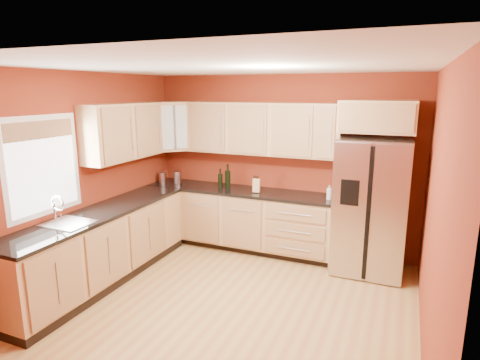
# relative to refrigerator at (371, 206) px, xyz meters

# --- Properties ---
(floor) EXTENTS (4.00, 4.00, 0.00)m
(floor) POSITION_rel_refrigerator_xyz_m (-1.35, -1.62, -0.89)
(floor) COLOR #B07E44
(floor) RESTS_ON ground
(ceiling) EXTENTS (4.00, 4.00, 0.00)m
(ceiling) POSITION_rel_refrigerator_xyz_m (-1.35, -1.62, 1.71)
(ceiling) COLOR silver
(ceiling) RESTS_ON wall_back
(wall_back) EXTENTS (4.00, 0.04, 2.60)m
(wall_back) POSITION_rel_refrigerator_xyz_m (-1.35, 0.38, 0.41)
(wall_back) COLOR maroon
(wall_back) RESTS_ON floor
(wall_front) EXTENTS (4.00, 0.04, 2.60)m
(wall_front) POSITION_rel_refrigerator_xyz_m (-1.35, -3.62, 0.41)
(wall_front) COLOR maroon
(wall_front) RESTS_ON floor
(wall_left) EXTENTS (0.04, 4.00, 2.60)m
(wall_left) POSITION_rel_refrigerator_xyz_m (-3.35, -1.62, 0.41)
(wall_left) COLOR maroon
(wall_left) RESTS_ON floor
(wall_right) EXTENTS (0.04, 4.00, 2.60)m
(wall_right) POSITION_rel_refrigerator_xyz_m (0.65, -1.62, 0.41)
(wall_right) COLOR maroon
(wall_right) RESTS_ON floor
(base_cabinets_back) EXTENTS (2.90, 0.60, 0.88)m
(base_cabinets_back) POSITION_rel_refrigerator_xyz_m (-1.90, 0.07, -0.45)
(base_cabinets_back) COLOR tan
(base_cabinets_back) RESTS_ON floor
(base_cabinets_left) EXTENTS (0.60, 2.80, 0.88)m
(base_cabinets_left) POSITION_rel_refrigerator_xyz_m (-3.05, -1.62, -0.45)
(base_cabinets_left) COLOR tan
(base_cabinets_left) RESTS_ON floor
(countertop_back) EXTENTS (2.90, 0.62, 0.04)m
(countertop_back) POSITION_rel_refrigerator_xyz_m (-1.90, 0.06, 0.01)
(countertop_back) COLOR black
(countertop_back) RESTS_ON base_cabinets_back
(countertop_left) EXTENTS (0.62, 2.80, 0.04)m
(countertop_left) POSITION_rel_refrigerator_xyz_m (-3.04, -1.62, 0.01)
(countertop_left) COLOR black
(countertop_left) RESTS_ON base_cabinets_left
(upper_cabinets_back) EXTENTS (2.30, 0.33, 0.75)m
(upper_cabinets_back) POSITION_rel_refrigerator_xyz_m (-1.60, 0.21, 0.94)
(upper_cabinets_back) COLOR tan
(upper_cabinets_back) RESTS_ON wall_back
(upper_cabinets_left) EXTENTS (0.33, 1.35, 0.75)m
(upper_cabinets_left) POSITION_rel_refrigerator_xyz_m (-3.19, -0.90, 0.94)
(upper_cabinets_left) COLOR tan
(upper_cabinets_left) RESTS_ON wall_left
(corner_upper_cabinet) EXTENTS (0.67, 0.67, 0.75)m
(corner_upper_cabinet) POSITION_rel_refrigerator_xyz_m (-3.02, 0.04, 0.94)
(corner_upper_cabinet) COLOR tan
(corner_upper_cabinet) RESTS_ON wall_back
(over_fridge_cabinet) EXTENTS (0.92, 0.60, 0.40)m
(over_fridge_cabinet) POSITION_rel_refrigerator_xyz_m (0.00, 0.07, 1.16)
(over_fridge_cabinet) COLOR tan
(over_fridge_cabinet) RESTS_ON wall_back
(refrigerator) EXTENTS (0.90, 0.75, 1.78)m
(refrigerator) POSITION_rel_refrigerator_xyz_m (0.00, 0.00, 0.00)
(refrigerator) COLOR silver
(refrigerator) RESTS_ON floor
(window) EXTENTS (0.03, 0.90, 1.00)m
(window) POSITION_rel_refrigerator_xyz_m (-3.33, -2.12, 0.66)
(window) COLOR white
(window) RESTS_ON wall_left
(sink_faucet) EXTENTS (0.50, 0.42, 0.30)m
(sink_faucet) POSITION_rel_refrigerator_xyz_m (-3.04, -2.12, 0.18)
(sink_faucet) COLOR silver
(sink_faucet) RESTS_ON countertop_left
(canister_left) EXTENTS (0.15, 0.15, 0.19)m
(canister_left) POSITION_rel_refrigerator_xyz_m (-2.97, 0.08, 0.12)
(canister_left) COLOR silver
(canister_left) RESTS_ON countertop_back
(canister_right) EXTENTS (0.12, 0.12, 0.17)m
(canister_right) POSITION_rel_refrigerator_xyz_m (-3.20, -0.01, 0.12)
(canister_right) COLOR silver
(canister_right) RESTS_ON countertop_back
(wine_bottle_a) EXTENTS (0.09, 0.09, 0.29)m
(wine_bottle_a) POSITION_rel_refrigerator_xyz_m (-2.20, 0.06, 0.18)
(wine_bottle_a) COLOR black
(wine_bottle_a) RESTS_ON countertop_back
(wine_bottle_b) EXTENTS (0.09, 0.09, 0.37)m
(wine_bottle_b) POSITION_rel_refrigerator_xyz_m (-2.09, 0.08, 0.21)
(wine_bottle_b) COLOR black
(wine_bottle_b) RESTS_ON countertop_back
(knife_block) EXTENTS (0.12, 0.11, 0.20)m
(knife_block) POSITION_rel_refrigerator_xyz_m (-1.60, 0.01, 0.13)
(knife_block) COLOR tan
(knife_block) RESTS_ON countertop_back
(soap_dispenser) EXTENTS (0.08, 0.08, 0.20)m
(soap_dispenser) POSITION_rel_refrigerator_xyz_m (-0.55, 0.02, 0.13)
(soap_dispenser) COLOR silver
(soap_dispenser) RESTS_ON countertop_back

